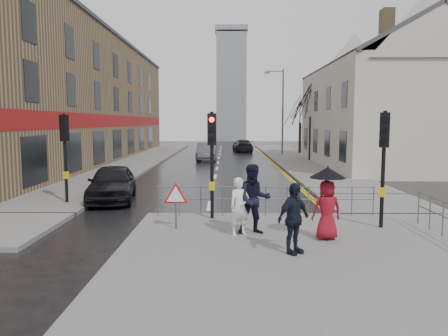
{
  "coord_description": "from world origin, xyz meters",
  "views": [
    {
      "loc": [
        0.65,
        -13.57,
        3.22
      ],
      "look_at": [
        0.57,
        2.58,
        1.51
      ],
      "focal_mm": 35.0,
      "sensor_mm": 36.0,
      "label": 1
    }
  ],
  "objects_px": {
    "pedestrian_b": "(254,199)",
    "car_parked": "(112,183)",
    "pedestrian_a": "(240,206)",
    "car_mid": "(207,152)",
    "pedestrian_with_umbrella": "(327,199)",
    "pedestrian_d": "(293,218)"
  },
  "relations": [
    {
      "from": "pedestrian_d",
      "to": "pedestrian_with_umbrella",
      "type": "bearing_deg",
      "value": 10.01
    },
    {
      "from": "pedestrian_with_umbrella",
      "to": "pedestrian_d",
      "type": "xyz_separation_m",
      "value": [
        -1.07,
        -1.26,
        -0.24
      ]
    },
    {
      "from": "pedestrian_d",
      "to": "car_mid",
      "type": "distance_m",
      "value": 26.68
    },
    {
      "from": "pedestrian_a",
      "to": "car_parked",
      "type": "relative_size",
      "value": 0.36
    },
    {
      "from": "pedestrian_b",
      "to": "car_mid",
      "type": "bearing_deg",
      "value": 89.57
    },
    {
      "from": "pedestrian_with_umbrella",
      "to": "car_mid",
      "type": "xyz_separation_m",
      "value": [
        -4.27,
        25.22,
        -0.48
      ]
    },
    {
      "from": "pedestrian_d",
      "to": "car_parked",
      "type": "relative_size",
      "value": 0.39
    },
    {
      "from": "pedestrian_with_umbrella",
      "to": "pedestrian_d",
      "type": "bearing_deg",
      "value": -130.23
    },
    {
      "from": "pedestrian_with_umbrella",
      "to": "car_mid",
      "type": "relative_size",
      "value": 0.43
    },
    {
      "from": "pedestrian_a",
      "to": "car_mid",
      "type": "xyz_separation_m",
      "value": [
        -2.0,
        24.8,
        -0.19
      ]
    },
    {
      "from": "pedestrian_a",
      "to": "pedestrian_with_umbrella",
      "type": "relative_size",
      "value": 0.83
    },
    {
      "from": "pedestrian_with_umbrella",
      "to": "pedestrian_d",
      "type": "distance_m",
      "value": 1.67
    },
    {
      "from": "pedestrian_b",
      "to": "car_parked",
      "type": "xyz_separation_m",
      "value": [
        -5.42,
        5.75,
        -0.37
      ]
    },
    {
      "from": "pedestrian_b",
      "to": "pedestrian_d",
      "type": "relative_size",
      "value": 1.15
    },
    {
      "from": "pedestrian_a",
      "to": "car_parked",
      "type": "height_order",
      "value": "pedestrian_a"
    },
    {
      "from": "pedestrian_b",
      "to": "pedestrian_with_umbrella",
      "type": "relative_size",
      "value": 1.01
    },
    {
      "from": "pedestrian_d",
      "to": "car_mid",
      "type": "height_order",
      "value": "pedestrian_d"
    },
    {
      "from": "pedestrian_b",
      "to": "pedestrian_a",
      "type": "bearing_deg",
      "value": -166.86
    },
    {
      "from": "pedestrian_a",
      "to": "pedestrian_b",
      "type": "relative_size",
      "value": 0.82
    },
    {
      "from": "pedestrian_with_umbrella",
      "to": "car_parked",
      "type": "relative_size",
      "value": 0.44
    },
    {
      "from": "pedestrian_a",
      "to": "pedestrian_with_umbrella",
      "type": "height_order",
      "value": "pedestrian_with_umbrella"
    },
    {
      "from": "pedestrian_with_umbrella",
      "to": "car_mid",
      "type": "bearing_deg",
      "value": 99.62
    }
  ]
}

